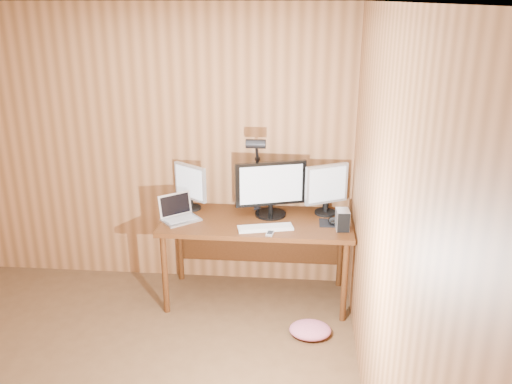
# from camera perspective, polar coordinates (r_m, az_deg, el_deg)

# --- Properties ---
(room_shell) EXTENTS (4.00, 4.00, 4.00)m
(room_shell) POSITION_cam_1_polar(r_m,az_deg,el_deg) (3.15, -19.82, -5.23)
(room_shell) COLOR brown
(room_shell) RESTS_ON ground
(desk) EXTENTS (1.60, 0.70, 0.75)m
(desk) POSITION_cam_1_polar(r_m,az_deg,el_deg) (4.69, 0.13, -4.00)
(desk) COLOR #49250F
(desk) RESTS_ON floor
(monitor_center) EXTENTS (0.60, 0.27, 0.48)m
(monitor_center) POSITION_cam_1_polar(r_m,az_deg,el_deg) (4.59, 1.57, 0.44)
(monitor_center) COLOR black
(monitor_center) RESTS_ON desk
(monitor_left) EXTENTS (0.31, 0.23, 0.41)m
(monitor_left) POSITION_cam_1_polar(r_m,az_deg,el_deg) (4.78, -6.93, 0.67)
(monitor_left) COLOR black
(monitor_left) RESTS_ON desk
(monitor_right) EXTENTS (0.37, 0.21, 0.44)m
(monitor_right) POSITION_cam_1_polar(r_m,az_deg,el_deg) (4.67, 7.43, 0.45)
(monitor_right) COLOR black
(monitor_right) RESTS_ON desk
(laptop) EXTENTS (0.37, 0.37, 0.21)m
(laptop) POSITION_cam_1_polar(r_m,az_deg,el_deg) (4.62, -8.16, -2.23)
(laptop) COLOR silver
(laptop) RESTS_ON desk
(keyboard) EXTENTS (0.47, 0.24, 0.02)m
(keyboard) POSITION_cam_1_polar(r_m,az_deg,el_deg) (4.40, 0.99, -3.78)
(keyboard) COLOR silver
(keyboard) RESTS_ON desk
(mousepad) EXTENTS (0.23, 0.18, 0.00)m
(mousepad) POSITION_cam_1_polar(r_m,az_deg,el_deg) (4.56, 8.08, -3.27)
(mousepad) COLOR black
(mousepad) RESTS_ON desk
(mouse) EXTENTS (0.09, 0.13, 0.04)m
(mouse) POSITION_cam_1_polar(r_m,az_deg,el_deg) (4.55, 8.09, -3.01)
(mouse) COLOR black
(mouse) RESTS_ON mousepad
(hard_drive) EXTENTS (0.11, 0.16, 0.16)m
(hard_drive) POSITION_cam_1_polar(r_m,az_deg,el_deg) (4.43, 9.09, -2.90)
(hard_drive) COLOR silver
(hard_drive) RESTS_ON desk
(phone) EXTENTS (0.07, 0.11, 0.01)m
(phone) POSITION_cam_1_polar(r_m,az_deg,el_deg) (4.32, 1.51, -4.34)
(phone) COLOR silver
(phone) RESTS_ON desk
(speaker) EXTENTS (0.05, 0.05, 0.13)m
(speaker) POSITION_cam_1_polar(r_m,az_deg,el_deg) (4.80, 7.34, -1.20)
(speaker) COLOR black
(speaker) RESTS_ON desk
(desk_lamp) EXTENTS (0.17, 0.24, 0.72)m
(desk_lamp) POSITION_cam_1_polar(r_m,az_deg,el_deg) (4.59, 0.06, 3.01)
(desk_lamp) COLOR black
(desk_lamp) RESTS_ON desk
(fabric_pile) EXTENTS (0.33, 0.27, 0.11)m
(fabric_pile) POSITION_cam_1_polar(r_m,az_deg,el_deg) (4.42, 5.72, -14.25)
(fabric_pile) COLOR #CC627E
(fabric_pile) RESTS_ON floor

